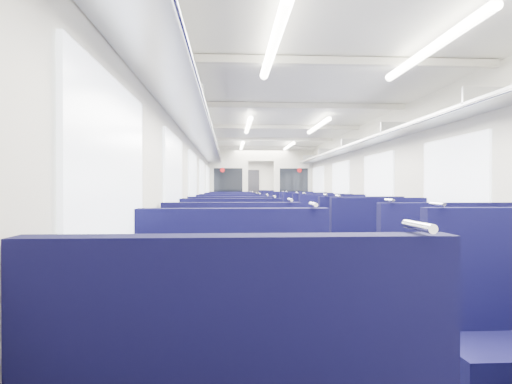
{
  "coord_description": "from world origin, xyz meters",
  "views": [
    {
      "loc": [
        -0.85,
        -9.61,
        1.3
      ],
      "look_at": [
        -0.16,
        2.13,
        1.17
      ],
      "focal_mm": 31.94,
      "sensor_mm": 36.0,
      "label": 1
    }
  ],
  "objects_px": {
    "bulkhead": "(261,190)",
    "seat_25": "(276,213)",
    "seat_5": "(439,303)",
    "seat_11": "(334,245)",
    "seat_20": "(230,218)",
    "end_door": "(250,194)",
    "seat_26": "(230,212)",
    "seat_27": "(273,211)",
    "seat_8": "(231,258)",
    "seat_17": "(302,227)",
    "seat_24": "(230,213)",
    "seat_10": "(230,247)",
    "seat_12": "(230,238)",
    "seat_13": "(321,238)",
    "seat_2": "(233,360)",
    "seat_4": "(232,300)",
    "seat_7": "(383,272)",
    "seat_19": "(293,222)",
    "seat_16": "(230,227)",
    "seat_6": "(231,277)",
    "seat_22": "(230,215)",
    "seat_9": "(358,258)",
    "seat_15": "(309,231)",
    "seat_14": "(230,232)",
    "seat_23": "(280,215)",
    "seat_18": "(230,223)",
    "seat_21": "(284,217)"
  },
  "relations": [
    {
      "from": "bulkhead",
      "to": "seat_25",
      "type": "xyz_separation_m",
      "value": [
        0.83,
        4.01,
        -0.86
      ]
    },
    {
      "from": "seat_5",
      "to": "seat_11",
      "type": "height_order",
      "value": "same"
    },
    {
      "from": "seat_20",
      "to": "end_door",
      "type": "bearing_deg",
      "value": 80.41
    },
    {
      "from": "seat_26",
      "to": "seat_27",
      "type": "bearing_deg",
      "value": -1.81
    },
    {
      "from": "seat_8",
      "to": "seat_20",
      "type": "relative_size",
      "value": 1.0
    },
    {
      "from": "seat_17",
      "to": "seat_24",
      "type": "bearing_deg",
      "value": 106.67
    },
    {
      "from": "seat_10",
      "to": "seat_12",
      "type": "distance_m",
      "value": 1.18
    },
    {
      "from": "bulkhead",
      "to": "seat_11",
      "type": "distance_m",
      "value": 5.05
    },
    {
      "from": "seat_13",
      "to": "seat_2",
      "type": "bearing_deg",
      "value": -105.89
    },
    {
      "from": "seat_4",
      "to": "seat_7",
      "type": "xyz_separation_m",
      "value": [
        1.66,
        1.17,
        0.0
      ]
    },
    {
      "from": "seat_13",
      "to": "seat_19",
      "type": "bearing_deg",
      "value": 90.0
    },
    {
      "from": "bulkhead",
      "to": "seat_2",
      "type": "xyz_separation_m",
      "value": [
        -0.83,
        -9.67,
        -0.86
      ]
    },
    {
      "from": "seat_20",
      "to": "seat_16",
      "type": "bearing_deg",
      "value": -90.0
    },
    {
      "from": "seat_6",
      "to": "seat_22",
      "type": "height_order",
      "value": "same"
    },
    {
      "from": "seat_9",
      "to": "seat_10",
      "type": "xyz_separation_m",
      "value": [
        -1.66,
        1.17,
        0.0
      ]
    },
    {
      "from": "seat_8",
      "to": "seat_15",
      "type": "distance_m",
      "value": 3.88
    },
    {
      "from": "seat_6",
      "to": "seat_17",
      "type": "distance_m",
      "value": 5.97
    },
    {
      "from": "seat_16",
      "to": "seat_7",
      "type": "bearing_deg",
      "value": -73.68
    },
    {
      "from": "seat_14",
      "to": "seat_13",
      "type": "bearing_deg",
      "value": -32.16
    },
    {
      "from": "seat_13",
      "to": "seat_27",
      "type": "xyz_separation_m",
      "value": [
        0.0,
        8.91,
        0.0
      ]
    },
    {
      "from": "seat_24",
      "to": "seat_9",
      "type": "bearing_deg",
      "value": -80.67
    },
    {
      "from": "seat_5",
      "to": "seat_8",
      "type": "relative_size",
      "value": 1.0
    },
    {
      "from": "seat_23",
      "to": "seat_13",
      "type": "bearing_deg",
      "value": -90.0
    },
    {
      "from": "seat_20",
      "to": "seat_4",
      "type": "bearing_deg",
      "value": -90.0
    },
    {
      "from": "seat_2",
      "to": "seat_26",
      "type": "height_order",
      "value": "same"
    },
    {
      "from": "bulkhead",
      "to": "seat_19",
      "type": "relative_size",
      "value": 2.31
    },
    {
      "from": "seat_23",
      "to": "seat_7",
      "type": "bearing_deg",
      "value": -90.0
    },
    {
      "from": "bulkhead",
      "to": "seat_9",
      "type": "relative_size",
      "value": 2.31
    },
    {
      "from": "seat_15",
      "to": "seat_22",
      "type": "xyz_separation_m",
      "value": [
        -1.66,
        5.54,
        0.0
      ]
    },
    {
      "from": "seat_8",
      "to": "end_door",
      "type": "bearing_deg",
      "value": 86.24
    },
    {
      "from": "seat_10",
      "to": "seat_26",
      "type": "height_order",
      "value": "same"
    },
    {
      "from": "seat_4",
      "to": "seat_14",
      "type": "bearing_deg",
      "value": 90.0
    },
    {
      "from": "seat_7",
      "to": "seat_5",
      "type": "bearing_deg",
      "value": -90.0
    },
    {
      "from": "seat_10",
      "to": "seat_27",
      "type": "distance_m",
      "value": 10.27
    },
    {
      "from": "seat_2",
      "to": "seat_13",
      "type": "xyz_separation_m",
      "value": [
        1.66,
        5.83,
        0.0
      ]
    },
    {
      "from": "seat_4",
      "to": "seat_11",
      "type": "distance_m",
      "value": 3.85
    },
    {
      "from": "seat_2",
      "to": "seat_17",
      "type": "height_order",
      "value": "same"
    },
    {
      "from": "seat_8",
      "to": "seat_22",
      "type": "relative_size",
      "value": 1.0
    },
    {
      "from": "end_door",
      "to": "seat_25",
      "type": "bearing_deg",
      "value": -71.23
    },
    {
      "from": "seat_15",
      "to": "seat_19",
      "type": "relative_size",
      "value": 1.0
    },
    {
      "from": "seat_18",
      "to": "seat_24",
      "type": "height_order",
      "value": "same"
    },
    {
      "from": "seat_10",
      "to": "seat_19",
      "type": "relative_size",
      "value": 1.0
    },
    {
      "from": "end_door",
      "to": "seat_19",
      "type": "relative_size",
      "value": 1.65
    },
    {
      "from": "seat_13",
      "to": "seat_20",
      "type": "xyz_separation_m",
      "value": [
        -1.66,
        5.38,
        0.0
      ]
    },
    {
      "from": "seat_13",
      "to": "seat_21",
      "type": "relative_size",
      "value": 1.0
    },
    {
      "from": "end_door",
      "to": "seat_21",
      "type": "distance_m",
      "value": 4.85
    },
    {
      "from": "seat_16",
      "to": "seat_20",
      "type": "xyz_separation_m",
      "value": [
        0.0,
        3.09,
        0.0
      ]
    },
    {
      "from": "seat_5",
      "to": "seat_21",
      "type": "height_order",
      "value": "same"
    },
    {
      "from": "seat_8",
      "to": "seat_10",
      "type": "height_order",
      "value": "same"
    },
    {
      "from": "seat_2",
      "to": "seat_20",
      "type": "bearing_deg",
      "value": 90.0
    }
  ]
}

